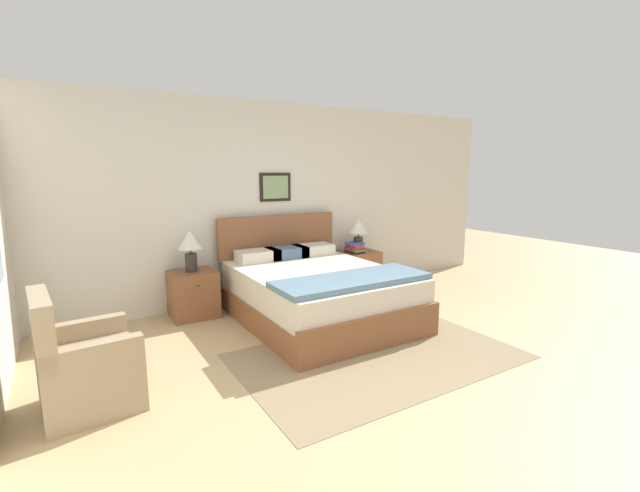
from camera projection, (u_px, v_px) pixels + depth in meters
ground_plane at (419, 392)px, 3.38m from camera, size 16.00×16.00×0.00m
wall_back at (263, 203)px, 5.68m from camera, size 7.96×0.09×2.60m
area_rug_main at (378, 356)px, 4.02m from camera, size 2.59×1.63×0.01m
bed at (317, 292)px, 4.98m from camera, size 1.68×2.14×1.14m
armchair at (83, 368)px, 3.11m from camera, size 0.70×0.70×0.90m
nightstand_near_window at (193, 294)px, 5.07m from camera, size 0.52×0.47×0.55m
nightstand_by_door at (359, 270)px, 6.30m from camera, size 0.52×0.47×0.55m
table_lamp_near_window at (190, 244)px, 4.96m from camera, size 0.29×0.29×0.48m
table_lamp_by_door at (358, 229)px, 6.19m from camera, size 0.29×0.29×0.48m
book_thick_bottom at (355, 252)px, 6.15m from camera, size 0.20×0.23×0.03m
book_hardcover_middle at (355, 250)px, 6.15m from camera, size 0.19×0.27×0.03m
book_novel_upper at (355, 248)px, 6.14m from camera, size 0.24×0.23×0.03m
book_slim_near_top at (355, 246)px, 6.14m from camera, size 0.17×0.25×0.03m
book_paperback_top at (355, 244)px, 6.13m from camera, size 0.23×0.24×0.04m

